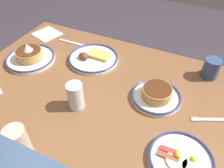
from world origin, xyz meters
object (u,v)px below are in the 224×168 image
plate_near_main (30,56)px  coffee_mug (211,68)px  drinking_glass (76,97)px  paper_napkin (47,34)px  plate_center_pancakes (156,95)px  butter_knife (74,43)px  plate_far_companion (93,58)px  fork_far (214,120)px  plate_far_side (181,159)px

plate_near_main → coffee_mug: same height
drinking_glass → paper_napkin: (0.50, -0.44, -0.05)m
plate_center_pancakes → butter_knife: plate_center_pancakes is taller
plate_center_pancakes → plate_far_companion: bearing=-18.7°
paper_napkin → fork_far: (-1.05, 0.27, 0.00)m
plate_far_companion → paper_napkin: plate_far_companion is taller
drinking_glass → plate_center_pancakes: bearing=-147.6°
butter_knife → fork_far: bearing=163.4°
plate_far_side → coffee_mug: bearing=-92.8°
coffee_mug → plate_far_companion: bearing=12.4°
plate_far_side → fork_far: size_ratio=1.25×
plate_center_pancakes → plate_far_companion: 0.42m
plate_near_main → coffee_mug: (-0.90, -0.28, 0.03)m
plate_far_side → butter_knife: size_ratio=1.08×
plate_center_pancakes → drinking_glass: drinking_glass is taller
paper_napkin → plate_far_side: bearing=152.3°
fork_far → plate_far_companion: bearing=-13.1°
plate_center_pancakes → plate_far_companion: plate_center_pancakes is taller
plate_center_pancakes → butter_knife: (0.58, -0.23, -0.02)m
drinking_glass → butter_knife: drinking_glass is taller
plate_far_companion → drinking_glass: bearing=107.1°
plate_center_pancakes → plate_near_main: bearing=0.9°
plate_near_main → drinking_glass: 0.45m
plate_far_companion → fork_far: plate_far_companion is taller
plate_far_companion → fork_far: 0.67m
fork_far → butter_knife: size_ratio=0.87×
fork_far → butter_knife: 0.87m
plate_far_companion → butter_knife: (0.18, -0.10, -0.01)m
plate_far_companion → drinking_glass: 0.34m
plate_near_main → plate_far_side: 0.91m
coffee_mug → drinking_glass: (0.49, 0.45, 0.00)m
plate_near_main → plate_far_companion: (-0.31, -0.15, -0.01)m
plate_far_side → paper_napkin: plate_far_side is taller
plate_center_pancakes → plate_far_side: plate_center_pancakes is taller
plate_center_pancakes → butter_knife: 0.63m
paper_napkin → plate_far_companion: bearing=163.8°
plate_center_pancakes → fork_far: bearing=176.3°
plate_near_main → plate_center_pancakes: 0.71m
plate_far_side → plate_far_companion: bearing=-34.7°
plate_far_companion → plate_far_side: size_ratio=1.18×
plate_center_pancakes → fork_far: 0.25m
plate_far_companion → drinking_glass: (-0.10, 0.32, 0.04)m
plate_far_companion → drinking_glass: drinking_glass is taller
coffee_mug → fork_far: (-0.06, 0.28, -0.05)m
paper_napkin → butter_knife: butter_knife is taller
plate_far_companion → coffee_mug: coffee_mug is taller
coffee_mug → fork_far: 0.29m
plate_center_pancakes → plate_far_side: size_ratio=0.97×
coffee_mug → butter_knife: size_ratio=0.53×
drinking_glass → plate_far_companion: bearing=-72.9°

